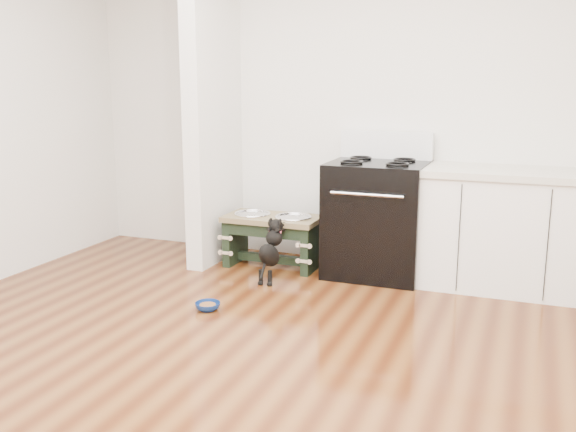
{
  "coord_description": "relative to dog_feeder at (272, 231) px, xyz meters",
  "views": [
    {
      "loc": [
        1.41,
        -2.8,
        1.58
      ],
      "look_at": [
        -0.33,
        1.68,
        0.54
      ],
      "focal_mm": 40.0,
      "sensor_mm": 36.0,
      "label": 1
    }
  ],
  "objects": [
    {
      "name": "ground",
      "position": [
        0.62,
        -2.05,
        -0.31
      ],
      "size": [
        5.0,
        5.0,
        0.0
      ],
      "primitive_type": "plane",
      "color": "#441D0C",
      "rests_on": "ground"
    },
    {
      "name": "room_shell",
      "position": [
        0.62,
        -2.05,
        1.31
      ],
      "size": [
        5.0,
        5.0,
        5.0
      ],
      "color": "silver",
      "rests_on": "ground"
    },
    {
      "name": "partition_wall",
      "position": [
        -0.56,
        0.05,
        1.04
      ],
      "size": [
        0.15,
        0.8,
        2.7
      ],
      "primitive_type": "cube",
      "color": "silver",
      "rests_on": "ground"
    },
    {
      "name": "oven_range",
      "position": [
        0.87,
        0.11,
        0.17
      ],
      "size": [
        0.76,
        0.69,
        1.14
      ],
      "color": "black",
      "rests_on": "ground"
    },
    {
      "name": "cabinet_run",
      "position": [
        1.85,
        0.13,
        0.14
      ],
      "size": [
        1.24,
        0.64,
        0.91
      ],
      "color": "white",
      "rests_on": "ground"
    },
    {
      "name": "dog_feeder",
      "position": [
        0.0,
        0.0,
        0.0
      ],
      "size": [
        0.8,
        0.43,
        0.46
      ],
      "color": "black",
      "rests_on": "ground"
    },
    {
      "name": "puppy",
      "position": [
        0.14,
        -0.37,
        -0.05
      ],
      "size": [
        0.14,
        0.41,
        0.49
      ],
      "color": "black",
      "rests_on": "ground"
    },
    {
      "name": "floor_bowl",
      "position": [
        -0.01,
        -1.14,
        -0.28
      ],
      "size": [
        0.18,
        0.18,
        0.05
      ],
      "rotation": [
        0.0,
        0.0,
        0.04
      ],
      "color": "navy",
      "rests_on": "ground"
    }
  ]
}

